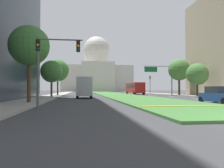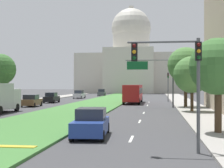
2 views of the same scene
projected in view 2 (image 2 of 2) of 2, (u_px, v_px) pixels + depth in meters
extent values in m
plane|color=#3D3D3F|center=(108.00, 100.00, 65.97)|extent=(260.00, 260.00, 0.00)
cube|color=#427A38|center=(104.00, 101.00, 60.30)|extent=(8.08, 102.90, 0.14)
cube|color=silver|center=(131.00, 139.00, 19.66)|extent=(0.16, 2.40, 0.01)
cube|color=silver|center=(140.00, 121.00, 28.90)|extent=(0.16, 2.40, 0.01)
cube|color=silver|center=(144.00, 113.00, 37.35)|extent=(0.16, 2.40, 0.01)
cube|color=silver|center=(147.00, 105.00, 50.40)|extent=(0.16, 2.40, 0.01)
cube|color=silver|center=(149.00, 102.00, 59.45)|extent=(0.16, 2.40, 0.01)
cube|color=#9E9991|center=(16.00, 103.00, 56.42)|extent=(4.00, 102.90, 0.15)
cube|color=#9E9991|center=(186.00, 104.00, 52.84)|extent=(4.00, 102.90, 0.15)
cube|color=beige|center=(131.00, 74.00, 122.64)|extent=(36.72, 20.43, 13.47)
cube|color=beige|center=(128.00, 71.00, 110.53)|extent=(16.16, 4.00, 14.82)
cylinder|color=beige|center=(131.00, 45.00, 122.63)|extent=(12.99, 12.99, 7.06)
sphere|color=beige|center=(131.00, 28.00, 122.63)|extent=(13.96, 13.96, 13.96)
cylinder|color=beige|center=(131.00, 10.00, 122.63)|extent=(1.80, 1.80, 3.00)
cylinder|color=#515456|center=(198.00, 96.00, 15.53)|extent=(0.16, 0.16, 5.20)
cube|color=black|center=(198.00, 51.00, 15.53)|extent=(0.28, 0.24, 0.84)
sphere|color=#510F0F|center=(199.00, 45.00, 15.39)|extent=(0.18, 0.18, 0.18)
sphere|color=#F2A51E|center=(199.00, 51.00, 15.39)|extent=(0.18, 0.18, 0.18)
sphere|color=#0F4219|center=(199.00, 57.00, 15.39)|extent=(0.18, 0.18, 0.18)
cylinder|color=#515456|center=(162.00, 42.00, 15.74)|extent=(3.20, 0.10, 0.10)
cube|color=black|center=(134.00, 52.00, 15.91)|extent=(0.28, 0.24, 0.84)
sphere|color=#510F0F|center=(134.00, 46.00, 15.77)|extent=(0.18, 0.18, 0.18)
sphere|color=#F2A51E|center=(134.00, 52.00, 15.77)|extent=(0.18, 0.18, 0.18)
sphere|color=#0F4219|center=(134.00, 58.00, 15.77)|extent=(0.18, 0.18, 0.18)
cylinder|color=#515456|center=(168.00, 87.00, 60.49)|extent=(0.16, 0.16, 5.20)
cube|color=black|center=(168.00, 76.00, 60.49)|extent=(0.28, 0.24, 0.84)
sphere|color=#510F0F|center=(168.00, 74.00, 60.35)|extent=(0.18, 0.18, 0.18)
sphere|color=#4C380F|center=(168.00, 76.00, 60.35)|extent=(0.18, 0.18, 0.18)
sphere|color=#1ED838|center=(168.00, 77.00, 60.35)|extent=(0.18, 0.18, 0.18)
cylinder|color=#515456|center=(173.00, 83.00, 45.53)|extent=(0.20, 0.20, 6.50)
cylinder|color=#515456|center=(149.00, 60.00, 45.94)|extent=(6.28, 0.12, 0.12)
cube|color=#146033|center=(137.00, 65.00, 46.10)|extent=(2.80, 0.08, 1.10)
cylinder|color=#4C3823|center=(218.00, 109.00, 21.22)|extent=(0.43, 0.43, 3.24)
sphere|color=#3D7033|center=(218.00, 66.00, 21.22)|extent=(3.54, 3.54, 3.54)
cylinder|color=#4C3823|center=(192.00, 99.00, 37.67)|extent=(0.34, 0.34, 3.04)
sphere|color=#4C7F3D|center=(192.00, 75.00, 37.67)|extent=(4.04, 4.04, 4.04)
cylinder|color=#4C3823|center=(0.00, 92.00, 48.97)|extent=(0.30, 0.30, 3.97)
sphere|color=#3D7033|center=(0.00, 69.00, 48.96)|extent=(4.46, 4.46, 4.46)
cylinder|color=#4C3823|center=(186.00, 91.00, 45.20)|extent=(0.43, 0.43, 4.30)
sphere|color=#4C7F3D|center=(186.00, 65.00, 45.20)|extent=(4.71, 4.71, 4.71)
cube|color=navy|center=(91.00, 126.00, 20.43)|extent=(2.12, 4.51, 0.81)
cube|color=#282D38|center=(91.00, 114.00, 20.60)|extent=(1.76, 2.21, 0.66)
cylinder|color=black|center=(102.00, 136.00, 18.62)|extent=(0.26, 0.65, 0.64)
cylinder|color=black|center=(71.00, 136.00, 18.74)|extent=(0.26, 0.65, 0.64)
cylinder|color=black|center=(107.00, 128.00, 22.12)|extent=(0.26, 0.65, 0.64)
cylinder|color=black|center=(81.00, 128.00, 22.23)|extent=(0.26, 0.65, 0.64)
cube|color=brown|center=(31.00, 102.00, 47.69)|extent=(2.11, 4.20, 0.79)
cube|color=#282D38|center=(31.00, 97.00, 47.53)|extent=(1.78, 2.05, 0.65)
cylinder|color=black|center=(29.00, 104.00, 49.37)|extent=(0.25, 0.65, 0.64)
cylinder|color=black|center=(41.00, 104.00, 49.22)|extent=(0.25, 0.65, 0.64)
cylinder|color=black|center=(21.00, 105.00, 46.16)|extent=(0.25, 0.65, 0.64)
cylinder|color=black|center=(34.00, 105.00, 46.02)|extent=(0.25, 0.65, 0.64)
cube|color=black|center=(52.00, 99.00, 57.38)|extent=(1.88, 4.32, 0.82)
cube|color=#282D38|center=(51.00, 94.00, 57.21)|extent=(1.60, 2.10, 0.67)
cylinder|color=black|center=(50.00, 100.00, 59.14)|extent=(0.24, 0.65, 0.64)
cylinder|color=black|center=(59.00, 100.00, 58.98)|extent=(0.24, 0.65, 0.64)
cylinder|color=black|center=(44.00, 101.00, 55.79)|extent=(0.24, 0.65, 0.64)
cylinder|color=black|center=(54.00, 101.00, 55.62)|extent=(0.24, 0.65, 0.64)
cube|color=silver|center=(79.00, 95.00, 74.65)|extent=(1.87, 4.27, 0.84)
cube|color=#282D38|center=(79.00, 92.00, 74.48)|extent=(1.62, 2.06, 0.69)
cylinder|color=black|center=(77.00, 97.00, 76.42)|extent=(0.23, 0.64, 0.64)
cylinder|color=black|center=(85.00, 97.00, 76.18)|extent=(0.23, 0.64, 0.64)
cylinder|color=black|center=(74.00, 97.00, 73.11)|extent=(0.23, 0.64, 0.64)
cylinder|color=black|center=(81.00, 97.00, 72.87)|extent=(0.23, 0.64, 0.64)
cube|color=#4C5156|center=(102.00, 93.00, 90.10)|extent=(2.08, 4.77, 0.85)
cube|color=#282D38|center=(102.00, 90.00, 89.91)|extent=(1.71, 2.33, 0.69)
cylinder|color=black|center=(99.00, 94.00, 92.03)|extent=(0.26, 0.65, 0.64)
cylinder|color=black|center=(105.00, 94.00, 91.92)|extent=(0.26, 0.65, 0.64)
cylinder|color=black|center=(98.00, 95.00, 88.28)|extent=(0.26, 0.65, 0.64)
cylinder|color=black|center=(104.00, 95.00, 88.17)|extent=(0.26, 0.65, 0.64)
cube|color=#BCBCC1|center=(8.00, 99.00, 39.38)|extent=(2.30, 2.00, 2.20)
cylinder|color=black|center=(17.00, 107.00, 39.24)|extent=(0.30, 0.90, 0.90)
cylinder|color=black|center=(0.00, 110.00, 34.97)|extent=(0.30, 0.90, 0.90)
cube|color=#B21E1E|center=(133.00, 93.00, 55.89)|extent=(2.50, 11.00, 2.50)
cube|color=#232833|center=(133.00, 91.00, 55.89)|extent=(2.52, 10.12, 0.90)
cylinder|color=black|center=(139.00, 102.00, 51.48)|extent=(0.32, 1.00, 1.00)
cylinder|color=black|center=(124.00, 101.00, 51.78)|extent=(0.32, 1.00, 1.00)
cylinder|color=black|center=(141.00, 99.00, 59.61)|extent=(0.32, 1.00, 1.00)
cylinder|color=black|center=(128.00, 99.00, 59.91)|extent=(0.32, 1.00, 1.00)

